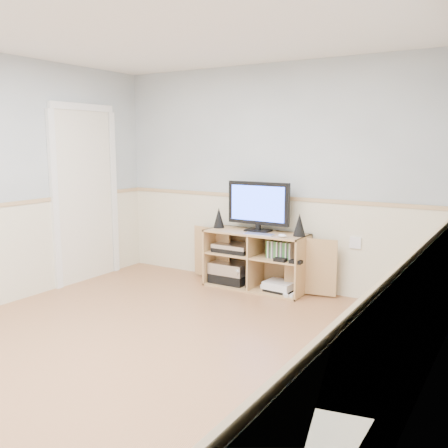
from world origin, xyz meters
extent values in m
cube|color=tan|center=(0.00, 0.00, -0.01)|extent=(4.00, 4.50, 0.02)
cube|color=white|center=(0.00, 0.00, 2.51)|extent=(4.00, 4.50, 0.02)
cube|color=silver|center=(2.01, 0.00, 1.25)|extent=(0.02, 4.50, 2.50)
cube|color=silver|center=(0.00, 2.26, 1.25)|extent=(4.00, 0.02, 2.50)
cube|color=beige|center=(0.00, 2.24, 0.50)|extent=(4.00, 0.01, 1.00)
cube|color=tan|center=(0.00, 2.23, 1.02)|extent=(4.00, 0.02, 0.04)
cube|color=white|center=(-1.98, 1.30, 1.00)|extent=(0.03, 0.82, 2.00)
cube|color=tan|center=(-0.06, 2.00, 0.01)|extent=(1.16, 0.44, 0.02)
cube|color=tan|center=(-0.06, 2.00, 0.64)|extent=(1.16, 0.44, 0.02)
cube|color=tan|center=(-0.63, 2.00, 0.33)|extent=(0.02, 0.44, 0.65)
cube|color=tan|center=(0.51, 2.00, 0.33)|extent=(0.02, 0.44, 0.65)
cube|color=tan|center=(-0.06, 2.21, 0.33)|extent=(1.16, 0.02, 0.65)
cube|color=tan|center=(-0.06, 2.00, 0.33)|extent=(0.02, 0.42, 0.61)
cube|color=tan|center=(-0.35, 2.00, 0.38)|extent=(0.55, 0.40, 0.02)
cube|color=tan|center=(0.23, 2.00, 0.38)|extent=(0.55, 0.40, 0.02)
cube|color=tan|center=(-0.69, 2.06, 0.33)|extent=(0.56, 0.12, 0.61)
cube|color=tan|center=(0.57, 2.06, 0.33)|extent=(0.56, 0.12, 0.61)
cube|color=black|center=(-0.06, 2.05, 0.66)|extent=(0.28, 0.18, 0.02)
cube|color=black|center=(-0.06, 2.05, 0.70)|extent=(0.05, 0.04, 0.06)
cube|color=black|center=(-0.06, 2.05, 0.97)|extent=(0.74, 0.05, 0.48)
cube|color=blue|center=(-0.06, 2.02, 0.97)|extent=(0.65, 0.01, 0.39)
cone|color=black|center=(-0.56, 2.02, 0.77)|extent=(0.13, 0.13, 0.24)
cone|color=black|center=(0.45, 2.02, 0.77)|extent=(0.13, 0.13, 0.24)
cube|color=silver|center=(0.05, 1.86, 0.66)|extent=(0.34, 0.17, 0.01)
ellipsoid|color=white|center=(0.33, 1.86, 0.67)|extent=(0.10, 0.08, 0.04)
cube|color=black|center=(-0.39, 2.00, 0.07)|extent=(0.43, 0.32, 0.11)
cube|color=silver|center=(-0.39, 2.00, 0.20)|extent=(0.43, 0.32, 0.13)
cube|color=black|center=(-0.35, 2.00, 0.42)|extent=(0.43, 0.30, 0.05)
cube|color=silver|center=(-0.35, 2.00, 0.46)|extent=(0.43, 0.30, 0.05)
cube|color=black|center=(-0.11, 1.95, 0.12)|extent=(0.04, 0.14, 0.20)
cube|color=white|center=(0.13, 2.03, 0.04)|extent=(0.22, 0.17, 0.05)
cube|color=black|center=(0.25, 1.98, 0.04)|extent=(0.32, 0.26, 0.03)
cube|color=white|center=(0.25, 1.98, 0.09)|extent=(0.33, 0.28, 0.08)
cube|color=white|center=(0.45, 1.90, 0.04)|extent=(0.04, 0.14, 0.03)
cube|color=white|center=(0.43, 2.06, 0.04)|extent=(0.09, 0.15, 0.03)
cube|color=#3F8C3F|center=(0.25, 1.98, 0.48)|extent=(0.28, 0.13, 0.19)
cube|color=white|center=(1.00, 2.23, 0.60)|extent=(0.12, 0.03, 0.12)
camera|label=1|loc=(2.50, -2.85, 1.64)|focal=40.00mm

